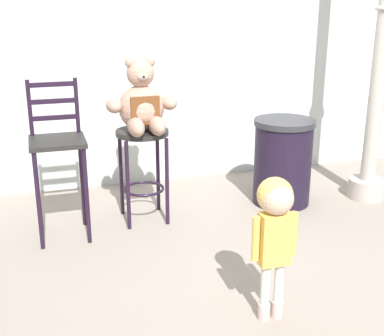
% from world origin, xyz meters
% --- Properties ---
extents(ground_plane, '(24.00, 24.00, 0.00)m').
position_xyz_m(ground_plane, '(0.00, 0.00, 0.00)').
color(ground_plane, gray).
extents(bar_stool_with_teddy, '(0.43, 0.43, 0.77)m').
position_xyz_m(bar_stool_with_teddy, '(-0.53, 1.13, 0.56)').
color(bar_stool_with_teddy, black).
rests_on(bar_stool_with_teddy, ground_plane).
extents(teddy_bear, '(0.56, 0.51, 0.58)m').
position_xyz_m(teddy_bear, '(-0.53, 1.10, 0.98)').
color(teddy_bear, tan).
rests_on(teddy_bear, bar_stool_with_teddy).
extents(child_walking, '(0.27, 0.22, 0.86)m').
position_xyz_m(child_walking, '(-0.12, -0.49, 0.63)').
color(child_walking, beige).
rests_on(child_walking, ground_plane).
extents(trash_bin, '(0.54, 0.54, 0.77)m').
position_xyz_m(trash_bin, '(0.74, 1.13, 0.39)').
color(trash_bin, black).
rests_on(trash_bin, ground_plane).
extents(lamppost, '(0.33, 0.33, 2.94)m').
position_xyz_m(lamppost, '(1.56, 1.01, 1.17)').
color(lamppost, '#B3A89C').
rests_on(lamppost, ground_plane).
extents(bar_chair_empty, '(0.41, 0.41, 1.21)m').
position_xyz_m(bar_chair_empty, '(-1.20, 1.01, 0.70)').
color(bar_chair_empty, black).
rests_on(bar_chair_empty, ground_plane).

